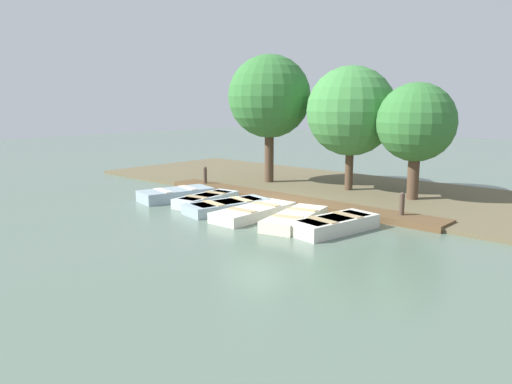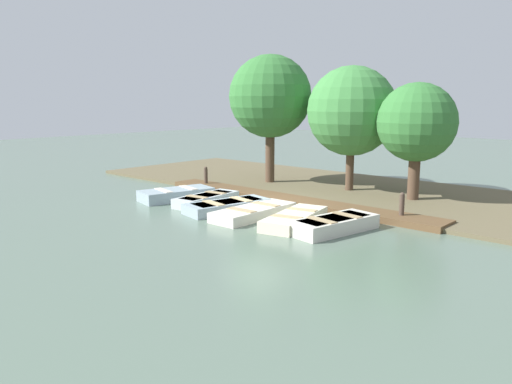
% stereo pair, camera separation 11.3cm
% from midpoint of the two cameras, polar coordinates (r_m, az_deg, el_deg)
% --- Properties ---
extents(ground_plane, '(80.00, 80.00, 0.00)m').
position_cam_midpoint_polar(ground_plane, '(17.63, 1.02, -1.94)').
color(ground_plane, '#566B5B').
extents(shore_bank, '(8.00, 24.00, 0.13)m').
position_cam_midpoint_polar(shore_bank, '(21.55, 9.84, 0.36)').
color(shore_bank, brown).
rests_on(shore_bank, ground_plane).
extents(dock_walkway, '(1.16, 12.03, 0.21)m').
position_cam_midpoint_polar(dock_walkway, '(18.68, 3.92, -0.93)').
color(dock_walkway, brown).
rests_on(dock_walkway, ground_plane).
extents(rowboat_0, '(2.96, 1.81, 0.44)m').
position_cam_midpoint_polar(rowboat_0, '(19.45, -8.93, -0.24)').
color(rowboat_0, '#8C9EA8').
rests_on(rowboat_0, ground_plane).
extents(rowboat_1, '(2.78, 1.23, 0.38)m').
position_cam_midpoint_polar(rowboat_1, '(18.46, -5.51, -0.83)').
color(rowboat_1, '#B2BCC1').
rests_on(rowboat_1, ground_plane).
extents(rowboat_2, '(3.17, 1.70, 0.37)m').
position_cam_midpoint_polar(rowboat_2, '(17.25, -3.09, -1.60)').
color(rowboat_2, '#8C9EA8').
rests_on(rowboat_2, ground_plane).
extents(rowboat_3, '(3.16, 1.20, 0.36)m').
position_cam_midpoint_polar(rowboat_3, '(16.34, -0.05, -2.29)').
color(rowboat_3, beige).
rests_on(rowboat_3, ground_plane).
extents(rowboat_4, '(3.14, 1.69, 0.37)m').
position_cam_midpoint_polar(rowboat_4, '(15.46, 4.64, -3.04)').
color(rowboat_4, beige).
rests_on(rowboat_4, ground_plane).
extents(rowboat_5, '(2.92, 1.55, 0.44)m').
position_cam_midpoint_polar(rowboat_5, '(14.73, 9.13, -3.67)').
color(rowboat_5, beige).
rests_on(rowboat_5, ground_plane).
extents(mooring_post_near, '(0.16, 0.16, 0.94)m').
position_cam_midpoint_polar(mooring_post_near, '(21.87, -5.60, 1.70)').
color(mooring_post_near, '#47382D').
rests_on(mooring_post_near, ground_plane).
extents(mooring_post_far, '(0.16, 0.16, 0.94)m').
position_cam_midpoint_polar(mooring_post_far, '(16.35, 16.51, -1.64)').
color(mooring_post_far, '#47382D').
rests_on(mooring_post_far, ground_plane).
extents(park_tree_far_left, '(3.64, 3.64, 5.77)m').
position_cam_midpoint_polar(park_tree_far_left, '(22.39, 1.79, 10.81)').
color(park_tree_far_left, '#4C3828').
rests_on(park_tree_far_left, ground_plane).
extents(park_tree_left, '(3.60, 3.60, 5.16)m').
position_cam_midpoint_polar(park_tree_left, '(20.67, 11.04, 9.04)').
color(park_tree_left, '#4C3828').
rests_on(park_tree_left, ground_plane).
extents(park_tree_center, '(2.88, 2.88, 4.44)m').
position_cam_midpoint_polar(park_tree_center, '(19.26, 18.07, 7.50)').
color(park_tree_center, '#4C3828').
rests_on(park_tree_center, ground_plane).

